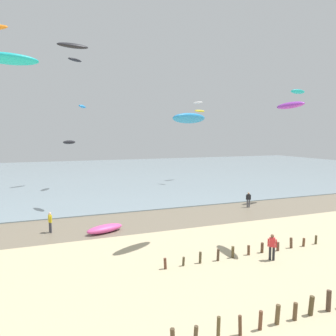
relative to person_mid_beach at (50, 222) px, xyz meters
The scene contains 18 objects.
wet_sand_strip 6.18m from the person_mid_beach, ahead, with size 120.00×7.35×0.01m, color #7A6D59.
sea 39.82m from the person_mid_beach, 81.22° to the left, with size 160.00×70.00×0.10m, color #7F939E.
groyne_near 19.88m from the person_mid_beach, 59.46° to the right, with size 10.84×0.34×1.07m.
groyne_mid 16.07m from the person_mid_beach, 38.88° to the right, with size 12.15×0.35×0.77m.
person_mid_beach is the anchor object (origin of this frame).
person_left_flank 17.40m from the person_mid_beach, 40.60° to the right, with size 0.45×0.41×1.71m.
person_right_flank 20.85m from the person_mid_beach, ahead, with size 0.55×0.32×1.71m.
grounded_kite 4.54m from the person_mid_beach, 20.72° to the right, with size 3.23×1.16×0.65m, color #E54C99.
kite_aloft_0 36.85m from the person_mid_beach, 42.91° to the left, with size 2.53×0.81×0.40m, color yellow.
kite_aloft_1 33.08m from the person_mid_beach, 40.52° to the left, with size 1.83×0.59×0.29m, color white.
kite_aloft_2 20.66m from the person_mid_beach, 30.60° to the right, with size 2.79×0.89×0.45m, color purple.
kite_aloft_3 14.49m from the person_mid_beach, 100.16° to the right, with size 2.87×0.92×0.46m, color #19B2B7.
kite_aloft_4 13.96m from the person_mid_beach, 69.29° to the right, with size 2.06×0.66×0.33m, color black.
kite_aloft_5 24.73m from the person_mid_beach, 76.46° to the left, with size 2.61×0.84×0.42m, color #2384D1.
kite_aloft_7 30.81m from the person_mid_beach, ahead, with size 2.61×0.84×0.42m, color #19B2B7.
kite_aloft_9 14.21m from the person_mid_beach, 33.46° to the right, with size 3.54×1.13×0.57m, color #2384D1.
kite_aloft_10 10.76m from the person_mid_beach, 74.98° to the left, with size 2.39×0.76×0.38m, color black.
kite_aloft_12 31.92m from the person_mid_beach, 79.64° to the left, with size 2.75×0.88×0.44m, color black.
Camera 1 is at (-6.20, -6.63, 8.01)m, focal length 33.92 mm.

